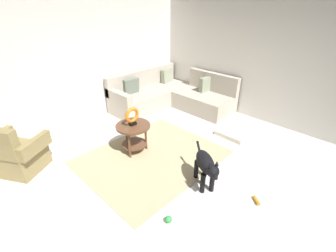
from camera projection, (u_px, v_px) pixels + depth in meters
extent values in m
cube|color=silver|center=(176.00, 183.00, 3.62)|extent=(6.00, 6.00, 0.10)
cube|color=silver|center=(70.00, 61.00, 4.76)|extent=(6.00, 0.12, 2.70)
cube|color=silver|center=(273.00, 60.00, 4.82)|extent=(0.12, 6.00, 2.70)
cube|color=tan|center=(152.00, 157.00, 4.12)|extent=(2.30, 1.90, 0.01)
cube|color=#B2A899|center=(152.00, 98.00, 6.07)|extent=(2.20, 0.85, 0.42)
cube|color=#B2A899|center=(143.00, 79.00, 6.08)|extent=(2.20, 0.14, 0.46)
cube|color=#B2A899|center=(203.00, 102.00, 5.80)|extent=(0.85, 1.40, 0.42)
cube|color=#B2A899|center=(213.00, 82.00, 5.82)|extent=(0.14, 1.40, 0.46)
cube|color=#B2A899|center=(119.00, 96.00, 5.27)|extent=(0.16, 0.85, 0.22)
cube|color=gray|center=(167.00, 76.00, 6.49)|extent=(0.39, 0.19, 0.39)
cube|color=slate|center=(131.00, 86.00, 5.70)|extent=(0.40, 0.20, 0.39)
cube|color=gray|center=(206.00, 85.00, 5.81)|extent=(0.39, 0.17, 0.38)
cube|color=olive|center=(22.00, 159.00, 3.75)|extent=(0.82, 0.82, 0.40)
cube|color=olive|center=(35.00, 145.00, 3.53)|extent=(0.57, 0.40, 0.22)
cylinder|color=brown|center=(133.00, 126.00, 4.06)|extent=(0.60, 0.60, 0.04)
cylinder|color=brown|center=(134.00, 144.00, 4.23)|extent=(0.45, 0.45, 0.02)
cylinder|color=brown|center=(127.00, 135.00, 4.32)|extent=(0.04, 0.04, 0.50)
cylinder|color=brown|center=(129.00, 146.00, 4.00)|extent=(0.04, 0.04, 0.50)
cylinder|color=brown|center=(146.00, 137.00, 4.24)|extent=(0.04, 0.04, 0.50)
cube|color=black|center=(133.00, 124.00, 4.04)|extent=(0.12, 0.08, 0.05)
torus|color=orange|center=(132.00, 115.00, 3.96)|extent=(0.28, 0.06, 0.28)
cube|color=beige|center=(237.00, 131.00, 4.88)|extent=(0.80, 0.60, 0.09)
cylinder|color=black|center=(212.00, 182.00, 3.33)|extent=(0.07, 0.07, 0.32)
cylinder|color=black|center=(203.00, 183.00, 3.31)|extent=(0.07, 0.07, 0.32)
cylinder|color=black|center=(205.00, 168.00, 3.60)|extent=(0.07, 0.07, 0.32)
cylinder|color=black|center=(196.00, 169.00, 3.58)|extent=(0.07, 0.07, 0.32)
ellipsoid|color=black|center=(205.00, 162.00, 3.34)|extent=(0.48, 0.55, 0.24)
sphere|color=black|center=(213.00, 171.00, 3.05)|extent=(0.17, 0.17, 0.17)
ellipsoid|color=black|center=(215.00, 176.00, 2.99)|extent=(0.13, 0.14, 0.07)
cone|color=black|center=(217.00, 163.00, 3.01)|extent=(0.06, 0.06, 0.07)
cone|color=black|center=(210.00, 164.00, 2.99)|extent=(0.06, 0.06, 0.07)
cylinder|color=black|center=(199.00, 148.00, 3.59)|extent=(0.15, 0.18, 0.16)
sphere|color=green|center=(168.00, 219.00, 2.90)|extent=(0.09, 0.09, 0.09)
cylinder|color=orange|center=(256.00, 201.00, 3.20)|extent=(0.13, 0.14, 0.05)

